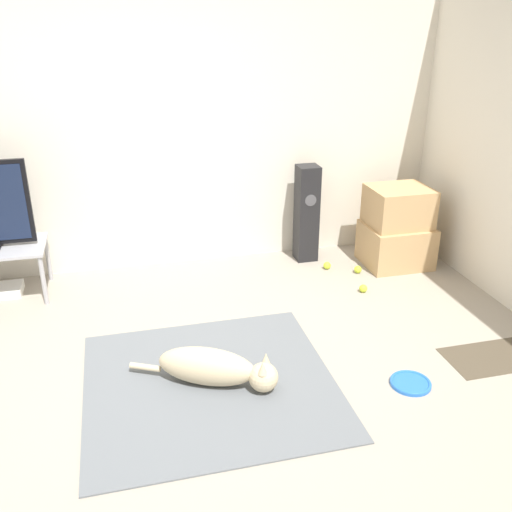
% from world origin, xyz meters
% --- Properties ---
extents(ground_plane, '(12.00, 12.00, 0.00)m').
position_xyz_m(ground_plane, '(0.00, 0.00, 0.00)').
color(ground_plane, '#9E9384').
extents(wall_back, '(8.00, 0.06, 2.55)m').
position_xyz_m(wall_back, '(0.00, 2.10, 1.27)').
color(wall_back, silver).
rests_on(wall_back, ground_plane).
extents(area_rug, '(1.51, 1.47, 0.01)m').
position_xyz_m(area_rug, '(0.17, 0.17, 0.01)').
color(area_rug, slate).
rests_on(area_rug, ground_plane).
extents(dog, '(0.86, 0.49, 0.24)m').
position_xyz_m(dog, '(0.21, 0.15, 0.13)').
color(dog, beige).
rests_on(dog, area_rug).
extents(frisbee, '(0.25, 0.25, 0.03)m').
position_xyz_m(frisbee, '(1.37, -0.14, 0.01)').
color(frisbee, blue).
rests_on(frisbee, ground_plane).
extents(cardboard_box_lower, '(0.56, 0.49, 0.37)m').
position_xyz_m(cardboard_box_lower, '(2.11, 1.55, 0.18)').
color(cardboard_box_lower, tan).
rests_on(cardboard_box_lower, ground_plane).
extents(cardboard_box_upper, '(0.51, 0.45, 0.34)m').
position_xyz_m(cardboard_box_upper, '(2.11, 1.57, 0.54)').
color(cardboard_box_upper, tan).
rests_on(cardboard_box_upper, cardboard_box_lower).
extents(floor_speaker, '(0.19, 0.19, 0.88)m').
position_xyz_m(floor_speaker, '(1.36, 1.86, 0.44)').
color(floor_speaker, black).
rests_on(floor_speaker, ground_plane).
extents(tennis_ball_by_boxes, '(0.07, 0.07, 0.07)m').
position_xyz_m(tennis_ball_by_boxes, '(1.60, 1.09, 0.03)').
color(tennis_ball_by_boxes, '#C6E033').
rests_on(tennis_ball_by_boxes, ground_plane).
extents(tennis_ball_near_speaker, '(0.07, 0.07, 0.07)m').
position_xyz_m(tennis_ball_near_speaker, '(1.47, 1.59, 0.03)').
color(tennis_ball_near_speaker, '#C6E033').
rests_on(tennis_ball_near_speaker, ground_plane).
extents(tennis_ball_loose_on_carpet, '(0.07, 0.07, 0.07)m').
position_xyz_m(tennis_ball_loose_on_carpet, '(1.71, 1.44, 0.03)').
color(tennis_ball_loose_on_carpet, '#C6E033').
rests_on(tennis_ball_loose_on_carpet, ground_plane).
extents(game_console, '(0.35, 0.23, 0.07)m').
position_xyz_m(game_console, '(-1.27, 1.77, 0.04)').
color(game_console, white).
rests_on(game_console, ground_plane).
extents(door_mat, '(0.75, 0.37, 0.01)m').
position_xyz_m(door_mat, '(2.10, -0.01, 0.00)').
color(door_mat, '#4C4233').
rests_on(door_mat, ground_plane).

